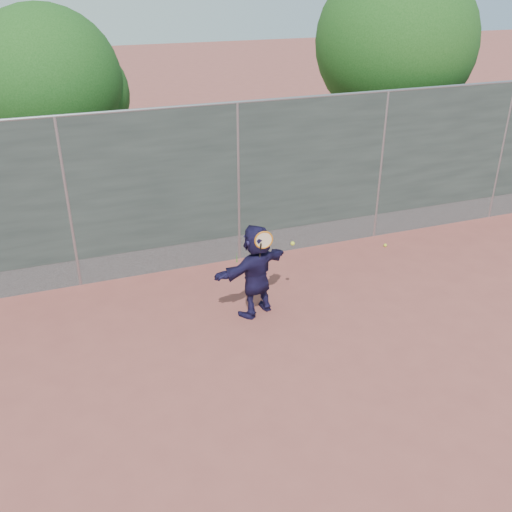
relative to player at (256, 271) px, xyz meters
name	(u,v)px	position (x,y,z in m)	size (l,w,h in m)	color
ground	(318,361)	(0.38, -1.55, -0.77)	(80.00, 80.00, 0.00)	#9E4C42
player	(256,271)	(0.00, 0.00, 0.00)	(1.43, 0.46, 1.54)	#1B163C
ball_ground	(385,245)	(3.32, 1.40, -0.74)	(0.07, 0.07, 0.07)	#C9D32F
fence	(238,181)	(0.38, 1.95, 0.81)	(20.00, 0.06, 3.03)	#38423D
swing_action	(266,241)	(0.10, -0.19, 0.58)	(0.70, 0.17, 0.51)	#CC6913
tree_right	(401,46)	(5.06, 4.20, 2.72)	(3.78, 3.60, 5.39)	#382314
tree_left	(55,86)	(-2.47, 5.00, 2.17)	(3.15, 3.00, 4.53)	#382314
weed_clump	(256,252)	(0.67, 1.83, -0.64)	(0.68, 0.07, 0.30)	#387226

